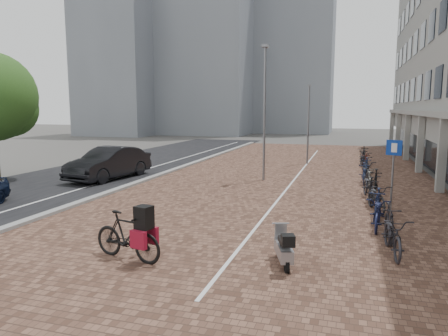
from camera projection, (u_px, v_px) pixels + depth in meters
ground at (161, 244)px, 11.45m from camera, size 140.00×140.00×0.00m
plaza_brick at (292, 178)px, 22.23m from camera, size 14.50×42.00×0.04m
street_asphalt at (113, 169)px, 25.41m from camera, size 8.00×50.00×0.03m
curb at (171, 171)px, 24.27m from camera, size 0.35×42.00×0.14m
lane_line at (142, 170)px, 24.83m from camera, size 0.12×44.00×0.00m
parking_line at (296, 178)px, 22.17m from camera, size 0.10×30.00×0.00m
bg_towers at (216, 37)px, 59.91m from camera, size 33.00×23.00×32.00m
car_dark at (109, 163)px, 21.88m from camera, size 2.51×5.35×1.69m
hero_bike at (127, 235)px, 10.15m from camera, size 2.12×1.01×1.44m
scooter_front at (284, 247)px, 9.82m from camera, size 0.83×1.43×0.94m
parking_sign at (393, 163)px, 14.77m from camera, size 0.52×0.24×2.62m
lamp_near at (264, 115)px, 20.92m from camera, size 0.12×0.12×6.78m
lamp_far at (308, 125)px, 27.38m from camera, size 0.12×0.12×5.23m
bike_row at (369, 176)px, 19.76m from camera, size 1.26×21.44×1.05m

